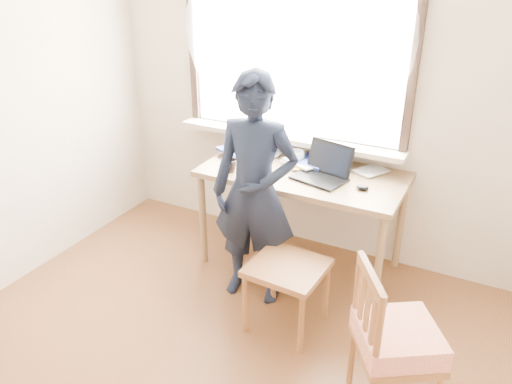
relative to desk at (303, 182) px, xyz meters
The scene contains 13 objects.
room_shell 1.70m from the desk, 93.01° to the right, with size 3.52×4.02×2.61m.
desk is the anchor object (origin of this frame).
laptop 0.22m from the desk, 10.29° to the right, with size 0.41×0.37×0.24m.
mug_white 0.22m from the desk, 129.11° to the left, with size 0.12×0.12×0.10m, color white.
mug_dark 0.55m from the desk, 153.43° to the right, with size 0.10×0.10×0.09m, color black.
mouse 0.49m from the desk, 11.98° to the right, with size 0.09×0.06×0.03m, color black.
desk_clutter 0.36m from the desk, 145.44° to the left, with size 0.93×0.47×0.05m.
book_a 0.54m from the desk, 149.88° to the left, with size 0.19×0.25×0.02m, color white.
book_b 0.46m from the desk, 35.46° to the left, with size 0.17×0.23×0.02m, color white.
picture_frame 0.54m from the desk, 168.86° to the left, with size 0.14×0.02×0.11m.
work_chair 0.80m from the desk, 74.01° to the right, with size 0.48×0.46×0.47m.
side_chair 1.46m from the desk, 48.07° to the right, with size 0.55×0.55×0.88m.
person 0.52m from the desk, 106.38° to the right, with size 0.59×0.38×1.61m, color black.
Camera 1 is at (1.29, -1.49, 2.23)m, focal length 35.00 mm.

